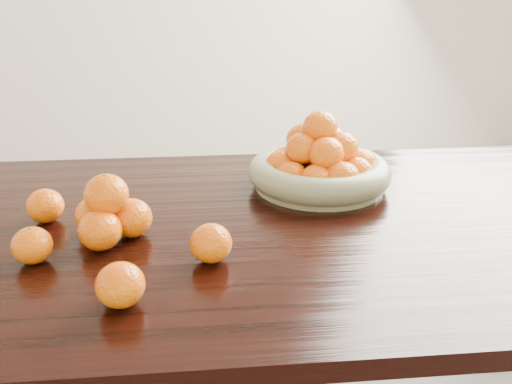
{
  "coord_description": "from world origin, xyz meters",
  "views": [
    {
      "loc": [
        -0.11,
        -1.17,
        1.28
      ],
      "look_at": [
        0.0,
        -0.02,
        0.83
      ],
      "focal_mm": 40.0,
      "sensor_mm": 36.0,
      "label": 1
    }
  ],
  "objects": [
    {
      "name": "loose_orange_2",
      "position": [
        -0.1,
        -0.18,
        0.79
      ],
      "size": [
        0.08,
        0.08,
        0.08
      ],
      "primitive_type": "ellipsoid",
      "color": "orange",
      "rests_on": "dining_table"
    },
    {
      "name": "loose_orange_1",
      "position": [
        -0.25,
        -0.32,
        0.79
      ],
      "size": [
        0.08,
        0.08,
        0.08
      ],
      "primitive_type": "ellipsoid",
      "color": "orange",
      "rests_on": "dining_table"
    },
    {
      "name": "loose_orange_3",
      "position": [
        -0.46,
        0.05,
        0.79
      ],
      "size": [
        0.08,
        0.08,
        0.08
      ],
      "primitive_type": "ellipsoid",
      "color": "orange",
      "rests_on": "dining_table"
    },
    {
      "name": "orange_pyramid",
      "position": [
        -0.31,
        -0.06,
        0.81
      ],
      "size": [
        0.17,
        0.17,
        0.14
      ],
      "rotation": [
        0.0,
        0.0,
        -0.27
      ],
      "color": "orange",
      "rests_on": "dining_table"
    },
    {
      "name": "fruit_bowl",
      "position": [
        0.19,
        0.2,
        0.81
      ],
      "size": [
        0.37,
        0.37,
        0.2
      ],
      "rotation": [
        0.0,
        0.0,
        0.39
      ],
      "color": "gray",
      "rests_on": "dining_table"
    },
    {
      "name": "loose_orange_0",
      "position": [
        -0.44,
        -0.15,
        0.79
      ],
      "size": [
        0.08,
        0.08,
        0.07
      ],
      "primitive_type": "ellipsoid",
      "color": "orange",
      "rests_on": "dining_table"
    },
    {
      "name": "dining_table",
      "position": [
        0.0,
        0.0,
        0.66
      ],
      "size": [
        2.0,
        1.0,
        0.75
      ],
      "color": "black",
      "rests_on": "ground"
    }
  ]
}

